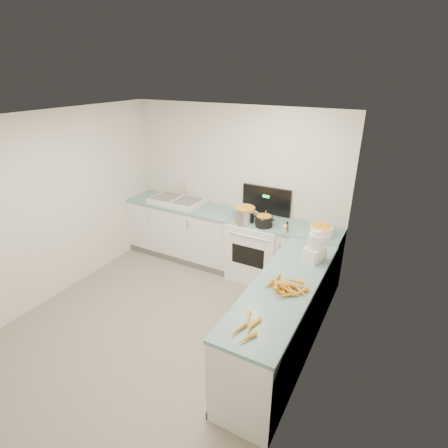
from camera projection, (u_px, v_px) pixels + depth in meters
The scene contains 19 objects.
floor at pixel (161, 328), 4.35m from camera, with size 3.50×4.00×0.00m, color gray, non-canonical shape.
ceiling at pixel (142, 121), 3.34m from camera, with size 3.50×4.00×0.00m, color silver, non-canonical shape.
wall_back at pixel (235, 188), 5.45m from camera, with size 3.50×2.50×0.00m, color silver, non-canonical shape.
wall_left at pixel (48, 210), 4.61m from camera, with size 4.00×2.50×0.00m, color silver, non-canonical shape.
wall_right at pixel (309, 280), 3.08m from camera, with size 4.00×2.50×0.00m, color silver, non-canonical shape.
counter_back at pixel (225, 240), 5.53m from camera, with size 3.50×0.62×0.94m.
counter_right at pixel (282, 320), 3.77m from camera, with size 0.62×2.20×0.94m.
stove at pixel (257, 248), 5.27m from camera, with size 0.76×0.65×1.36m.
sink at pixel (177, 201), 5.71m from camera, with size 0.86×0.52×0.31m.
steel_pot at pixel (244, 215), 4.99m from camera, with size 0.32×0.32×0.24m, color silver.
black_pot at pixel (264, 222), 4.86m from camera, with size 0.24×0.24×0.17m, color black.
wooden_spoon at pixel (264, 215), 4.82m from camera, with size 0.01×0.01×0.34m, color #AD7A47.
mixing_bowl at pixel (321, 231), 4.58m from camera, with size 0.30×0.30×0.14m, color white.
extract_bottle at pixel (287, 227), 4.74m from camera, with size 0.04×0.04×0.10m, color #593319.
spice_jar at pixel (285, 230), 4.67m from camera, with size 0.05×0.05×0.09m, color #E5B266.
food_processor at pixel (315, 248), 3.95m from camera, with size 0.25×0.28×0.37m.
carrot_pile at pixel (286, 286), 3.47m from camera, with size 0.45×0.41×0.08m.
peeled_carrots at pixel (247, 327), 2.95m from camera, with size 0.21×0.42×0.04m.
peelings at pixel (167, 196), 5.80m from camera, with size 0.21×0.27×0.01m.
Camera 1 is at (2.34, -2.65, 2.96)m, focal length 28.00 mm.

